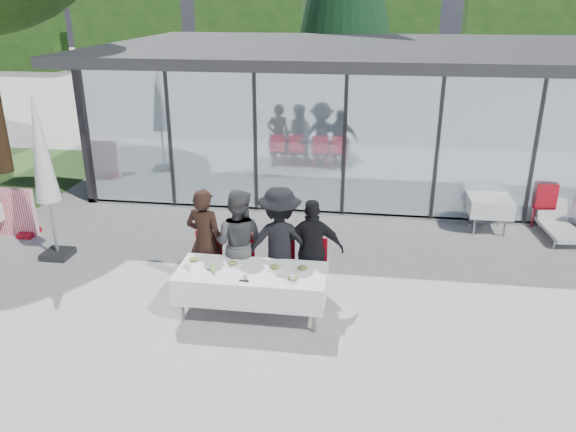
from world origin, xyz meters
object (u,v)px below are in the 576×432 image
at_px(diner_d, 313,250).
at_px(lounger, 558,223).
at_px(diner_chair_b, 240,260).
at_px(plate_d, 303,268).
at_px(diner_b, 238,243).
at_px(diner_chair_d, 313,265).
at_px(plate_a, 194,260).
at_px(folded_eyeglasses, 244,281).
at_px(juice_bottle, 213,268).
at_px(market_umbrella, 42,160).
at_px(plate_extra, 293,279).
at_px(spare_chair_b, 544,203).
at_px(spare_table_right, 489,205).
at_px(diner_chair_c, 281,263).
at_px(diner_a, 205,241).
at_px(diner_chair_a, 208,258).
at_px(dining_table, 252,283).
at_px(diner_c, 280,243).
at_px(plate_c, 275,267).
at_px(plate_b, 233,264).

distance_m(diner_d, lounger, 5.79).
xyz_separation_m(diner_chair_b, plate_d, (1.11, -0.61, 0.24)).
xyz_separation_m(diner_b, diner_chair_d, (1.20, 0.09, -0.36)).
distance_m(plate_a, folded_eyeglasses, 1.05).
distance_m(diner_chair_b, juice_bottle, 0.95).
bearing_deg(juice_bottle, market_umbrella, 155.24).
bearing_deg(diner_b, folded_eyeglasses, 116.13).
bearing_deg(plate_extra, spare_chair_b, 44.36).
height_order(juice_bottle, spare_table_right, juice_bottle).
bearing_deg(spare_table_right, plate_a, -143.39).
xyz_separation_m(diner_chair_c, plate_a, (-1.27, -0.56, 0.24)).
bearing_deg(diner_d, diner_a, -7.00).
bearing_deg(diner_d, diner_chair_a, -9.95).
distance_m(juice_bottle, spare_table_right, 6.30).
height_order(diner_chair_d, plate_d, diner_chair_d).
bearing_deg(diner_chair_c, juice_bottle, -135.45).
bearing_deg(diner_chair_c, spare_table_right, 40.10).
bearing_deg(diner_b, dining_table, 126.62).
bearing_deg(market_umbrella, diner_d, -9.54).
height_order(diner_chair_b, folded_eyeglasses, diner_chair_b).
relative_size(dining_table, diner_b, 1.26).
relative_size(plate_a, market_umbrella, 0.08).
bearing_deg(dining_table, plate_a, 168.75).
bearing_deg(spare_chair_b, lounger, -64.67).
distance_m(diner_chair_a, plate_d, 1.79).
xyz_separation_m(plate_d, market_umbrella, (-4.81, 1.34, 1.12)).
xyz_separation_m(diner_c, plate_c, (0.01, -0.55, -0.16)).
height_order(plate_b, spare_chair_b, spare_chair_b).
distance_m(diner_d, plate_b, 1.28).
distance_m(dining_table, plate_c, 0.43).
xyz_separation_m(plate_d, spare_chair_b, (4.61, 4.25, -0.24)).
bearing_deg(spare_table_right, plate_b, -139.39).
height_order(diner_chair_b, plate_a, diner_chair_b).
relative_size(diner_b, plate_d, 7.21).
bearing_deg(plate_a, diner_chair_d, 17.33).
distance_m(diner_chair_a, plate_a, 0.61).
distance_m(diner_chair_d, plate_extra, 1.01).
bearing_deg(lounger, spare_table_right, 177.72).
bearing_deg(plate_extra, plate_b, 160.12).
bearing_deg(diner_d, folded_eyeglasses, 41.36).
bearing_deg(plate_a, diner_chair_c, 23.85).
bearing_deg(diner_chair_a, diner_chair_d, 0.00).
distance_m(diner_chair_d, juice_bottle, 1.69).
xyz_separation_m(plate_b, market_umbrella, (-3.73, 1.35, 1.12)).
xyz_separation_m(plate_a, market_umbrella, (-3.11, 1.30, 1.12)).
bearing_deg(diner_chair_d, diner_c, -170.32).
height_order(spare_table_right, spare_chair_b, spare_chair_b).
relative_size(diner_chair_a, plate_c, 3.91).
relative_size(diner_chair_a, juice_bottle, 6.59).
distance_m(plate_c, market_umbrella, 4.74).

